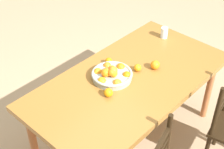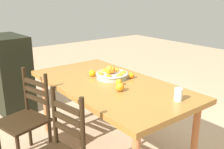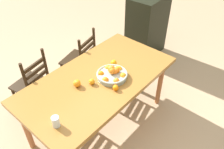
{
  "view_description": "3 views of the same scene",
  "coord_description": "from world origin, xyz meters",
  "px_view_note": "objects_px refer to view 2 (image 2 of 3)",
  "views": [
    {
      "loc": [
        1.69,
        1.36,
        2.5
      ],
      "look_at": [
        0.1,
        -0.11,
        0.8
      ],
      "focal_mm": 53.64,
      "sensor_mm": 36.0,
      "label": 1
    },
    {
      "loc": [
        -1.94,
        1.48,
        1.61
      ],
      "look_at": [
        0.1,
        -0.11,
        0.8
      ],
      "focal_mm": 41.15,
      "sensor_mm": 36.0,
      "label": 2
    },
    {
      "loc": [
        -1.35,
        -1.37,
        2.39
      ],
      "look_at": [
        0.1,
        -0.11,
        0.8
      ],
      "focal_mm": 36.65,
      "sensor_mm": 36.0,
      "label": 3
    }
  ],
  "objects_px": {
    "chair_near_window": "(27,119)",
    "orange_loose_3": "(92,73)",
    "dining_table": "(110,89)",
    "orange_loose_0": "(120,87)",
    "orange_loose_2": "(119,82)",
    "orange_loose_1": "(131,75)",
    "fruit_bowl": "(112,74)",
    "drinking_glass": "(178,95)",
    "cabinet": "(9,73)"
  },
  "relations": [
    {
      "from": "dining_table",
      "to": "cabinet",
      "type": "relative_size",
      "value": 1.66
    },
    {
      "from": "chair_near_window",
      "to": "orange_loose_2",
      "type": "height_order",
      "value": "chair_near_window"
    },
    {
      "from": "orange_loose_0",
      "to": "drinking_glass",
      "type": "height_order",
      "value": "drinking_glass"
    },
    {
      "from": "orange_loose_0",
      "to": "orange_loose_2",
      "type": "height_order",
      "value": "orange_loose_0"
    },
    {
      "from": "cabinet",
      "to": "fruit_bowl",
      "type": "distance_m",
      "value": 1.74
    },
    {
      "from": "orange_loose_1",
      "to": "dining_table",
      "type": "bearing_deg",
      "value": 84.6
    },
    {
      "from": "fruit_bowl",
      "to": "orange_loose_0",
      "type": "xyz_separation_m",
      "value": [
        -0.35,
        0.18,
        -0.0
      ]
    },
    {
      "from": "fruit_bowl",
      "to": "orange_loose_2",
      "type": "height_order",
      "value": "fruit_bowl"
    },
    {
      "from": "chair_near_window",
      "to": "drinking_glass",
      "type": "bearing_deg",
      "value": 25.65
    },
    {
      "from": "orange_loose_0",
      "to": "orange_loose_1",
      "type": "relative_size",
      "value": 1.3
    },
    {
      "from": "cabinet",
      "to": "orange_loose_1",
      "type": "distance_m",
      "value": 1.92
    },
    {
      "from": "orange_loose_2",
      "to": "drinking_glass",
      "type": "relative_size",
      "value": 0.6
    },
    {
      "from": "fruit_bowl",
      "to": "orange_loose_1",
      "type": "relative_size",
      "value": 5.59
    },
    {
      "from": "chair_near_window",
      "to": "fruit_bowl",
      "type": "xyz_separation_m",
      "value": [
        -0.28,
        -0.85,
        0.37
      ]
    },
    {
      "from": "chair_near_window",
      "to": "orange_loose_1",
      "type": "distance_m",
      "value": 1.15
    },
    {
      "from": "orange_loose_1",
      "to": "orange_loose_3",
      "type": "xyz_separation_m",
      "value": [
        0.31,
        0.29,
        0.0
      ]
    },
    {
      "from": "fruit_bowl",
      "to": "drinking_glass",
      "type": "relative_size",
      "value": 3.15
    },
    {
      "from": "dining_table",
      "to": "orange_loose_3",
      "type": "distance_m",
      "value": 0.3
    },
    {
      "from": "orange_loose_3",
      "to": "drinking_glass",
      "type": "distance_m",
      "value": 1.01
    },
    {
      "from": "cabinet",
      "to": "fruit_bowl",
      "type": "relative_size",
      "value": 3.16
    },
    {
      "from": "dining_table",
      "to": "orange_loose_0",
      "type": "xyz_separation_m",
      "value": [
        -0.25,
        0.07,
        0.11
      ]
    },
    {
      "from": "orange_loose_2",
      "to": "fruit_bowl",
      "type": "bearing_deg",
      "value": -21.42
    },
    {
      "from": "chair_near_window",
      "to": "cabinet",
      "type": "distance_m",
      "value": 1.35
    },
    {
      "from": "orange_loose_2",
      "to": "orange_loose_0",
      "type": "bearing_deg",
      "value": 144.03
    },
    {
      "from": "chair_near_window",
      "to": "orange_loose_0",
      "type": "xyz_separation_m",
      "value": [
        -0.64,
        -0.67,
        0.37
      ]
    },
    {
      "from": "dining_table",
      "to": "chair_near_window",
      "type": "distance_m",
      "value": 0.87
    },
    {
      "from": "chair_near_window",
      "to": "orange_loose_2",
      "type": "xyz_separation_m",
      "value": [
        -0.51,
        -0.76,
        0.36
      ]
    },
    {
      "from": "orange_loose_1",
      "to": "drinking_glass",
      "type": "height_order",
      "value": "drinking_glass"
    },
    {
      "from": "orange_loose_0",
      "to": "orange_loose_3",
      "type": "bearing_deg",
      "value": -5.5
    },
    {
      "from": "cabinet",
      "to": "orange_loose_0",
      "type": "bearing_deg",
      "value": -171.49
    },
    {
      "from": "drinking_glass",
      "to": "orange_loose_3",
      "type": "bearing_deg",
      "value": 10.91
    },
    {
      "from": "chair_near_window",
      "to": "orange_loose_2",
      "type": "relative_size",
      "value": 14.02
    },
    {
      "from": "cabinet",
      "to": "drinking_glass",
      "type": "relative_size",
      "value": 9.95
    },
    {
      "from": "chair_near_window",
      "to": "orange_loose_3",
      "type": "distance_m",
      "value": 0.81
    },
    {
      "from": "orange_loose_0",
      "to": "orange_loose_2",
      "type": "bearing_deg",
      "value": -35.97
    },
    {
      "from": "chair_near_window",
      "to": "orange_loose_0",
      "type": "distance_m",
      "value": 0.99
    },
    {
      "from": "cabinet",
      "to": "drinking_glass",
      "type": "height_order",
      "value": "cabinet"
    },
    {
      "from": "orange_loose_2",
      "to": "orange_loose_3",
      "type": "relative_size",
      "value": 0.91
    },
    {
      "from": "fruit_bowl",
      "to": "orange_loose_1",
      "type": "distance_m",
      "value": 0.21
    },
    {
      "from": "drinking_glass",
      "to": "orange_loose_0",
      "type": "bearing_deg",
      "value": 27.48
    },
    {
      "from": "fruit_bowl",
      "to": "dining_table",
      "type": "bearing_deg",
      "value": 134.22
    },
    {
      "from": "dining_table",
      "to": "orange_loose_3",
      "type": "bearing_deg",
      "value": 3.84
    },
    {
      "from": "cabinet",
      "to": "orange_loose_0",
      "type": "distance_m",
      "value": 2.03
    },
    {
      "from": "orange_loose_0",
      "to": "chair_near_window",
      "type": "bearing_deg",
      "value": 46.34
    },
    {
      "from": "chair_near_window",
      "to": "cabinet",
      "type": "xyz_separation_m",
      "value": [
        1.33,
        -0.24,
        0.1
      ]
    },
    {
      "from": "orange_loose_1",
      "to": "chair_near_window",
      "type": "bearing_deg",
      "value": 67.52
    },
    {
      "from": "dining_table",
      "to": "orange_loose_0",
      "type": "bearing_deg",
      "value": 164.08
    },
    {
      "from": "chair_near_window",
      "to": "orange_loose_2",
      "type": "bearing_deg",
      "value": 42.15
    },
    {
      "from": "dining_table",
      "to": "chair_near_window",
      "type": "xyz_separation_m",
      "value": [
        0.39,
        0.74,
        -0.26
      ]
    },
    {
      "from": "orange_loose_3",
      "to": "fruit_bowl",
      "type": "bearing_deg",
      "value": -143.8
    }
  ]
}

